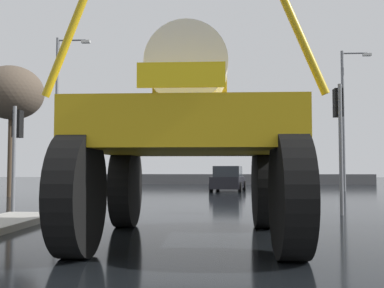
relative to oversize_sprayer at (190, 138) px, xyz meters
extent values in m
plane|color=black|center=(-0.43, 10.83, -1.90)|extent=(120.00, 120.00, 0.00)
cylinder|color=black|center=(-1.58, 1.88, -0.96)|extent=(0.45, 1.87, 1.87)
cylinder|color=black|center=(1.57, 1.89, -0.96)|extent=(0.45, 1.87, 1.87)
cylinder|color=black|center=(-1.57, -1.81, -0.96)|extent=(0.45, 1.87, 1.87)
cylinder|color=black|center=(1.58, -1.81, -0.96)|extent=(0.45, 1.87, 1.87)
cube|color=gold|center=(0.00, 0.04, 0.11)|extent=(3.66, 4.40, 0.77)
cube|color=#A98611|center=(0.00, 0.50, 0.99)|extent=(1.40, 1.26, 0.99)
cylinder|color=silver|center=(0.00, -0.61, 1.19)|extent=(1.40, 1.19, 1.39)
cylinder|color=gold|center=(-1.64, -1.94, 1.55)|extent=(0.92, 0.12, 2.14)
cylinder|color=gold|center=(1.65, -1.94, 1.53)|extent=(0.98, 0.12, 2.12)
cube|color=yellow|center=(0.00, -2.19, 0.75)|extent=(1.26, 0.04, 0.36)
cube|color=black|center=(1.20, 19.73, -1.37)|extent=(2.29, 4.31, 0.70)
cube|color=#23282D|center=(1.17, 19.58, -0.70)|extent=(1.85, 2.31, 0.64)
cylinder|color=black|center=(0.56, 21.19, -1.60)|extent=(0.27, 0.62, 0.60)
cylinder|color=black|center=(2.24, 20.94, -1.60)|extent=(0.27, 0.62, 0.60)
cylinder|color=black|center=(0.16, 18.52, -1.60)|extent=(0.27, 0.62, 0.60)
cylinder|color=black|center=(1.84, 18.27, -1.60)|extent=(0.27, 0.62, 0.60)
cylinder|color=slate|center=(-5.58, 4.87, -0.29)|extent=(0.11, 0.11, 3.22)
cube|color=black|center=(-5.58, 5.09, 0.81)|extent=(0.24, 0.32, 0.84)
sphere|color=#390503|center=(-5.58, 5.28, 1.08)|extent=(0.17, 0.17, 0.17)
sphere|color=orange|center=(-5.58, 5.28, 0.81)|extent=(0.17, 0.17, 0.17)
sphere|color=black|center=(-5.58, 5.28, 0.54)|extent=(0.17, 0.17, 0.17)
cylinder|color=slate|center=(4.09, 4.87, 0.00)|extent=(0.11, 0.11, 3.80)
cube|color=black|center=(4.09, 5.09, 1.38)|extent=(0.24, 0.32, 0.84)
sphere|color=#390503|center=(4.09, 5.28, 1.65)|extent=(0.17, 0.17, 0.17)
sphere|color=orange|center=(4.09, 5.28, 1.38)|extent=(0.17, 0.17, 0.17)
sphere|color=black|center=(4.09, 5.28, 1.11)|extent=(0.17, 0.17, 0.17)
cylinder|color=slate|center=(-8.71, 17.23, 2.58)|extent=(0.18, 0.18, 8.96)
cylinder|color=slate|center=(-7.89, 17.23, 6.91)|extent=(1.65, 0.10, 0.10)
cube|color=silver|center=(-7.06, 17.23, 6.81)|extent=(0.50, 0.24, 0.16)
cylinder|color=slate|center=(8.23, 19.80, 2.41)|extent=(0.18, 0.18, 8.62)
cylinder|color=slate|center=(8.99, 19.80, 6.57)|extent=(1.51, 0.10, 0.10)
cube|color=silver|center=(9.75, 19.80, 6.47)|extent=(0.50, 0.24, 0.16)
cylinder|color=#473828|center=(-9.51, 13.14, 0.09)|extent=(0.24, 0.24, 3.98)
ellipsoid|color=brown|center=(-9.51, 13.14, 3.16)|extent=(3.09, 3.09, 2.63)
cube|color=#59595B|center=(-0.43, 32.39, -1.45)|extent=(29.63, 0.24, 0.90)
camera|label=1|loc=(0.51, -8.59, -0.59)|focal=42.96mm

